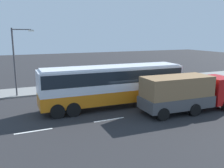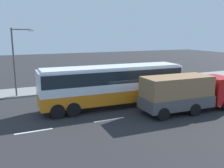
{
  "view_description": "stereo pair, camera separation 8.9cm",
  "coord_description": "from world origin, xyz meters",
  "px_view_note": "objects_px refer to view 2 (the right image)",
  "views": [
    {
      "loc": [
        -8.63,
        -18.13,
        6.17
      ],
      "look_at": [
        -0.64,
        -0.15,
        2.09
      ],
      "focal_mm": 38.83,
      "sensor_mm": 36.0,
      "label": 1
    },
    {
      "loc": [
        -8.71,
        -18.09,
        6.17
      ],
      "look_at": [
        -0.64,
        -0.15,
        2.09
      ],
      "focal_mm": 38.83,
      "sensor_mm": 36.0,
      "label": 2
    }
  ],
  "objects_px": {
    "pedestrian_at_crossing": "(134,73)",
    "street_lamp": "(16,57)",
    "cargo_truck": "(187,92)",
    "pedestrian_near_curb": "(129,76)",
    "coach_bus": "(113,82)"
  },
  "relations": [
    {
      "from": "pedestrian_near_curb",
      "to": "coach_bus",
      "type": "bearing_deg",
      "value": -146.66
    },
    {
      "from": "coach_bus",
      "to": "street_lamp",
      "type": "relative_size",
      "value": 1.88
    },
    {
      "from": "coach_bus",
      "to": "pedestrian_at_crossing",
      "type": "distance_m",
      "value": 11.3
    },
    {
      "from": "cargo_truck",
      "to": "pedestrian_at_crossing",
      "type": "distance_m",
      "value": 12.55
    },
    {
      "from": "coach_bus",
      "to": "pedestrian_near_curb",
      "type": "relative_size",
      "value": 7.04
    },
    {
      "from": "pedestrian_at_crossing",
      "to": "street_lamp",
      "type": "distance_m",
      "value": 14.58
    },
    {
      "from": "coach_bus",
      "to": "pedestrian_near_curb",
      "type": "xyz_separation_m",
      "value": [
        5.45,
        7.31,
        -1.02
      ]
    },
    {
      "from": "cargo_truck",
      "to": "street_lamp",
      "type": "xyz_separation_m",
      "value": [
        -12.04,
        10.44,
        2.38
      ]
    },
    {
      "from": "coach_bus",
      "to": "pedestrian_near_curb",
      "type": "height_order",
      "value": "coach_bus"
    },
    {
      "from": "cargo_truck",
      "to": "pedestrian_near_curb",
      "type": "relative_size",
      "value": 4.53
    },
    {
      "from": "street_lamp",
      "to": "pedestrian_near_curb",
      "type": "bearing_deg",
      "value": 1.88
    },
    {
      "from": "cargo_truck",
      "to": "pedestrian_at_crossing",
      "type": "relative_size",
      "value": 4.63
    },
    {
      "from": "pedestrian_near_curb",
      "to": "street_lamp",
      "type": "height_order",
      "value": "street_lamp"
    },
    {
      "from": "pedestrian_near_curb",
      "to": "street_lamp",
      "type": "bearing_deg",
      "value": 161.96
    },
    {
      "from": "coach_bus",
      "to": "cargo_truck",
      "type": "height_order",
      "value": "coach_bus"
    }
  ]
}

